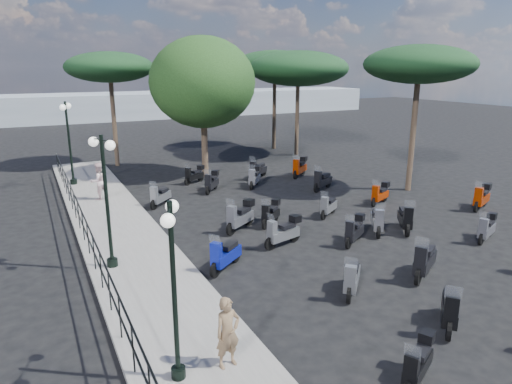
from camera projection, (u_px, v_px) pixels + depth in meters
name	position (u px, v px, depth m)	size (l,w,h in m)	color
ground	(320.00, 240.00, 16.82)	(120.00, 120.00, 0.00)	black
sidewalk	(124.00, 240.00, 16.56)	(3.00, 30.00, 0.15)	slate
railing	(85.00, 226.00, 15.61)	(0.04, 26.04, 1.10)	black
lamp_post_0	(174.00, 282.00, 8.60)	(0.57, 1.03, 3.70)	black
lamp_post_1	(106.00, 194.00, 13.63)	(0.63, 1.15, 4.13)	black
lamp_post_2	(69.00, 138.00, 23.52)	(0.62, 1.22, 4.33)	black
woman	(228.00, 332.00, 9.34)	(0.56, 0.37, 1.54)	brown
pedestrian_far	(99.00, 181.00, 21.21)	(0.85, 0.66, 1.74)	beige
scooter_1	(352.00, 278.00, 12.73)	(1.24, 1.27, 1.33)	black
scooter_2	(225.00, 256.00, 14.21)	(1.46, 1.13, 1.38)	black
scooter_3	(240.00, 217.00, 17.68)	(1.60, 1.14, 1.44)	black
scooter_4	(160.00, 197.00, 20.73)	(1.26, 1.22, 1.32)	black
scooter_5	(212.00, 182.00, 23.12)	(1.19, 1.35, 1.31)	black
scooter_7	(418.00, 364.00, 9.10)	(1.36, 0.87, 1.19)	black
scooter_8	(424.00, 261.00, 13.72)	(1.67, 1.10, 1.49)	black
scooter_9	(283.00, 232.00, 16.14)	(1.66, 0.69, 1.34)	black
scooter_10	(271.00, 214.00, 18.28)	(1.30, 1.10, 1.24)	black
scooter_11	(194.00, 175.00, 24.85)	(1.37, 0.89, 1.20)	black
scooter_13	(450.00, 310.00, 11.07)	(1.38, 1.23, 1.39)	black
scooter_14	(377.00, 221.00, 17.40)	(1.09, 1.49, 1.38)	black
scooter_15	(354.00, 231.00, 16.36)	(1.40, 1.00, 1.26)	black
scooter_16	(328.00, 207.00, 19.33)	(1.34, 0.96, 1.23)	black
scooter_17	(254.00, 178.00, 24.06)	(1.22, 1.38, 1.34)	black
scooter_20	(487.00, 229.00, 16.62)	(1.47, 0.80, 1.24)	black
scooter_21	(405.00, 219.00, 17.56)	(1.16, 1.54, 1.44)	black
scooter_22	(322.00, 181.00, 23.45)	(1.61, 0.96, 1.39)	black
scooter_23	(258.00, 170.00, 25.86)	(1.52, 1.05, 1.38)	black
scooter_26	(482.00, 198.00, 20.33)	(1.66, 0.91, 1.40)	black
scooter_27	(380.00, 194.00, 21.08)	(1.47, 0.84, 1.25)	black
scooter_28	(300.00, 168.00, 26.30)	(1.51, 1.22, 1.41)	black
broadleaf_tree	(203.00, 83.00, 25.21)	(5.90, 5.90, 7.82)	#38281E
pine_0	(275.00, 65.00, 33.79)	(6.03, 6.03, 7.34)	#38281E
pine_1	(298.00, 69.00, 31.21)	(6.87, 6.87, 7.23)	#38281E
pine_2	(110.00, 68.00, 27.75)	(5.32, 5.32, 7.06)	#38281E
pine_3	(419.00, 65.00, 21.92)	(5.33, 5.33, 7.21)	#38281E
distant_hills	(108.00, 106.00, 55.15)	(70.00, 8.00, 3.00)	gray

